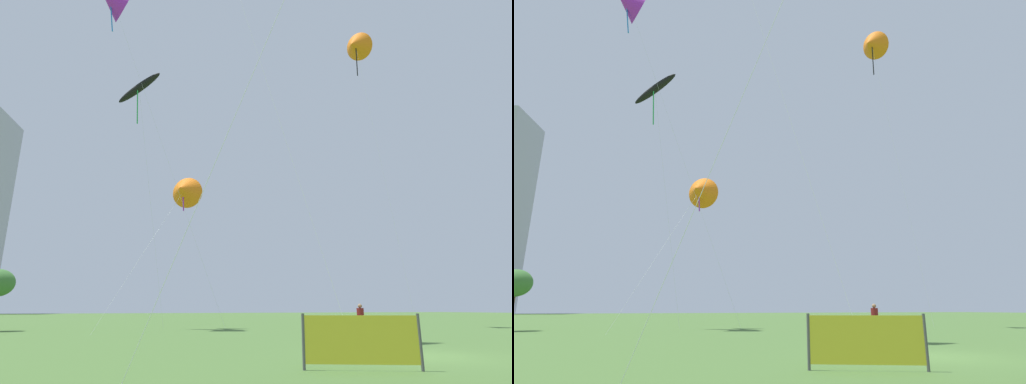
% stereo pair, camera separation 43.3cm
% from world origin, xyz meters
% --- Properties ---
extents(ground, '(280.00, 280.00, 0.00)m').
position_xyz_m(ground, '(0.00, 0.00, 0.00)').
color(ground, '#476B30').
extents(person_standing_0, '(0.40, 0.40, 1.82)m').
position_xyz_m(person_standing_0, '(3.98, 9.05, 1.05)').
color(person_standing_0, '#3F593F').
rests_on(person_standing_0, ground).
extents(kite_flying_0, '(5.38, 3.62, 22.28)m').
position_xyz_m(kite_flying_0, '(-8.61, 23.00, 20.91)').
color(kite_flying_0, silver).
rests_on(kite_flying_0, ground).
extents(kite_flying_3, '(4.52, 3.87, 29.58)m').
position_xyz_m(kite_flying_3, '(12.23, 18.60, 27.89)').
color(kite_flying_3, silver).
rests_on(kite_flying_3, ground).
extents(kite_flying_5, '(12.81, 3.67, 30.79)m').
position_xyz_m(kite_flying_5, '(-11.61, 22.41, 29.04)').
color(kite_flying_5, silver).
rests_on(kite_flying_5, ground).
extents(kite_flying_6, '(8.06, 7.19, 12.81)m').
position_xyz_m(kite_flying_6, '(-4.23, 22.03, 11.39)').
color(kite_flying_6, silver).
rests_on(kite_flying_6, ground).
extents(park_tree_0, '(2.32, 2.32, 4.35)m').
position_xyz_m(park_tree_0, '(-17.24, 23.23, 3.31)').
color(park_tree_0, brown).
rests_on(park_tree_0, ground).
extents(event_banner, '(2.84, 1.35, 1.43)m').
position_xyz_m(event_banner, '(-3.90, -2.24, 0.76)').
color(event_banner, '#4C4C4C').
rests_on(event_banner, ground).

